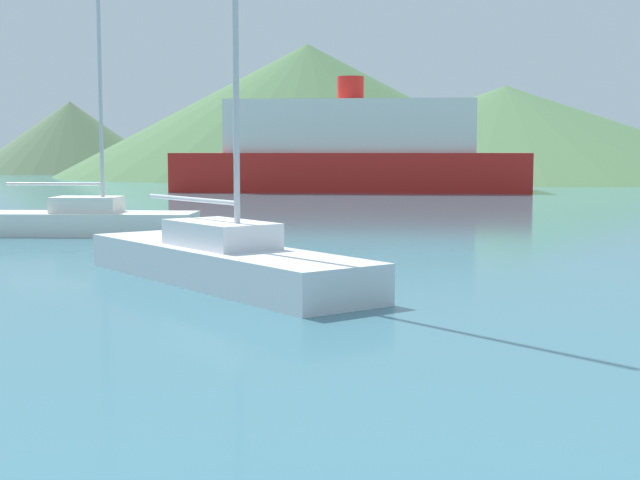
% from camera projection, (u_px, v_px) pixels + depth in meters
% --- Properties ---
extents(sailboat_middle, '(7.79, 6.53, 11.69)m').
position_uv_depth(sailboat_middle, '(221.00, 257.00, 17.89)').
color(sailboat_middle, silver).
rests_on(sailboat_middle, ground_plane).
extents(sailboat_outer, '(7.14, 3.54, 8.46)m').
position_uv_depth(sailboat_outer, '(87.00, 220.00, 28.29)').
color(sailboat_outer, white).
rests_on(sailboat_outer, ground_plane).
extents(ferry_distant, '(24.12, 11.51, 7.62)m').
position_uv_depth(ferry_distant, '(350.00, 151.00, 59.73)').
color(ferry_distant, red).
rests_on(ferry_distant, ground_plane).
extents(hill_west, '(25.15, 25.15, 8.94)m').
position_uv_depth(hill_west, '(71.00, 137.00, 112.02)').
color(hill_west, '#4C6647').
rests_on(hill_west, ground_plane).
extents(hill_central, '(55.23, 55.23, 14.52)m').
position_uv_depth(hill_central, '(308.00, 110.00, 99.09)').
color(hill_central, '#476B42').
rests_on(hill_central, ground_plane).
extents(hill_east, '(54.10, 54.10, 9.42)m').
position_uv_depth(hill_east, '(505.00, 132.00, 92.35)').
color(hill_east, '#476B42').
rests_on(hill_east, ground_plane).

